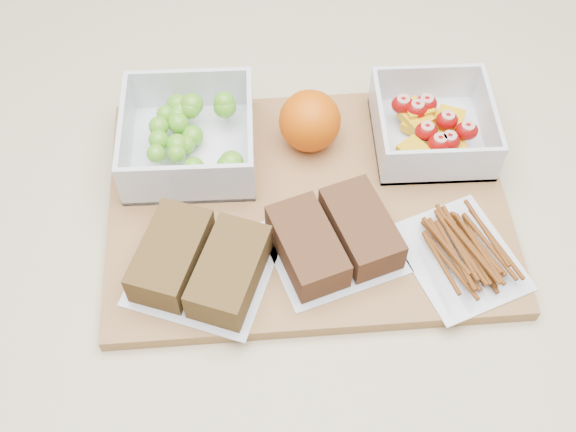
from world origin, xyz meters
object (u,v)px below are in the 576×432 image
(pretzel_bag, at_px, (462,251))
(cutting_board, at_px, (308,204))
(sandwich_bag_left, at_px, (200,264))
(orange, at_px, (310,121))
(fruit_container, at_px, (432,127))
(grape_container, at_px, (191,136))
(sandwich_bag_center, at_px, (334,238))

(pretzel_bag, bearing_deg, cutting_board, 151.93)
(sandwich_bag_left, height_order, pretzel_bag, sandwich_bag_left)
(pretzel_bag, bearing_deg, orange, 131.52)
(fruit_container, xyz_separation_m, pretzel_bag, (0.01, -0.16, -0.01))
(grape_container, xyz_separation_m, sandwich_bag_center, (0.14, -0.13, -0.01))
(fruit_container, distance_m, orange, 0.14)
(orange, bearing_deg, pretzel_bag, -48.48)
(sandwich_bag_left, xyz_separation_m, pretzel_bag, (0.26, 0.01, -0.01))
(fruit_container, height_order, orange, orange)
(pretzel_bag, bearing_deg, sandwich_bag_left, -178.54)
(sandwich_bag_center, bearing_deg, sandwich_bag_left, -169.58)
(cutting_board, xyz_separation_m, orange, (0.01, 0.08, 0.04))
(fruit_container, height_order, sandwich_bag_left, fruit_container)
(cutting_board, height_order, pretzel_bag, pretzel_bag)
(fruit_container, bearing_deg, sandwich_bag_left, -147.10)
(orange, bearing_deg, grape_container, -176.44)
(grape_container, relative_size, sandwich_bag_center, 0.90)
(fruit_container, relative_size, orange, 1.85)
(sandwich_bag_left, distance_m, sandwich_bag_center, 0.13)
(cutting_board, distance_m, fruit_container, 0.16)
(fruit_container, height_order, sandwich_bag_center, fruit_container)
(orange, relative_size, sandwich_bag_left, 0.42)
(sandwich_bag_left, relative_size, pretzel_bag, 1.06)
(cutting_board, distance_m, orange, 0.09)
(fruit_container, bearing_deg, sandwich_bag_center, -130.78)
(orange, height_order, sandwich_bag_center, orange)
(fruit_container, bearing_deg, orange, 178.47)
(grape_container, height_order, fruit_container, grape_container)
(grape_container, relative_size, fruit_container, 1.11)
(orange, xyz_separation_m, pretzel_bag, (0.14, -0.16, -0.02))
(cutting_board, height_order, grape_container, grape_container)
(grape_container, distance_m, fruit_container, 0.26)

